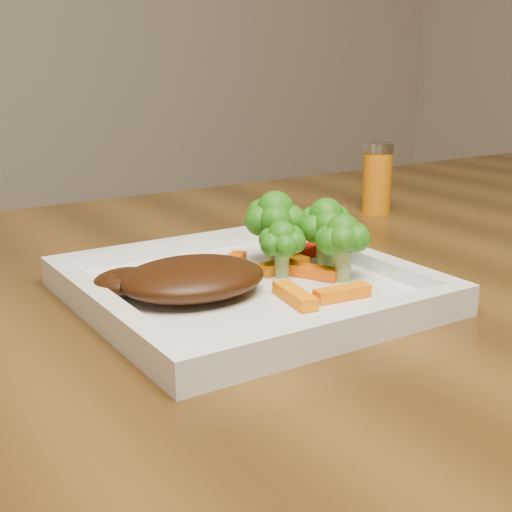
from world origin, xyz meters
TOP-DOWN VIEW (x-y plane):
  - plate at (-0.33, -0.11)m, footprint 0.27×0.27m
  - steak at (-0.38, -0.10)m, footprint 0.13×0.11m
  - broccoli_0 at (-0.27, -0.07)m, footprint 0.08×0.08m
  - broccoli_1 at (-0.23, -0.10)m, footprint 0.07×0.07m
  - broccoli_2 at (-0.25, -0.14)m, footprint 0.07×0.07m
  - broccoli_3 at (-0.28, -0.10)m, footprint 0.06×0.06m
  - carrot_0 at (-0.28, -0.18)m, footprint 0.05×0.02m
  - carrot_2 at (-0.32, -0.16)m, footprint 0.02×0.06m
  - carrot_3 at (-0.23, -0.06)m, footprint 0.06×0.03m
  - carrot_4 at (-0.31, -0.06)m, footprint 0.05×0.04m
  - carrot_5 at (-0.26, -0.12)m, footprint 0.04×0.05m
  - carrot_6 at (-0.28, -0.09)m, footprint 0.05×0.02m
  - spice_shaker at (-0.00, 0.09)m, footprint 0.05×0.05m

SIDE VIEW (x-z plane):
  - plate at x=-0.33m, z-range 0.75..0.76m
  - carrot_0 at x=-0.28m, z-range 0.76..0.77m
  - carrot_2 at x=-0.32m, z-range 0.76..0.77m
  - carrot_3 at x=-0.23m, z-range 0.76..0.77m
  - carrot_4 at x=-0.31m, z-range 0.76..0.77m
  - carrot_5 at x=-0.26m, z-range 0.76..0.77m
  - carrot_6 at x=-0.28m, z-range 0.76..0.77m
  - steak at x=-0.38m, z-range 0.76..0.79m
  - broccoli_2 at x=-0.25m, z-range 0.76..0.82m
  - broccoli_3 at x=-0.28m, z-range 0.76..0.82m
  - broccoli_1 at x=-0.23m, z-range 0.76..0.83m
  - spice_shaker at x=0.00m, z-range 0.75..0.84m
  - broccoli_0 at x=-0.27m, z-range 0.76..0.83m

